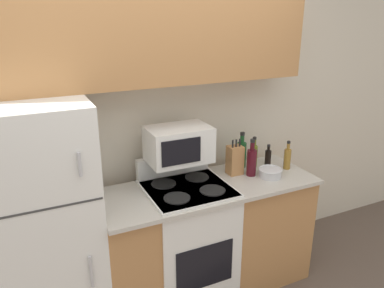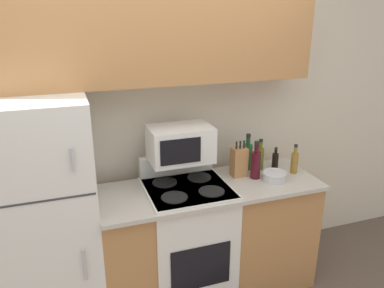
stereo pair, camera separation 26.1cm
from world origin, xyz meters
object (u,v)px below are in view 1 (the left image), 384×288
(bottle_olive_oil, at_px, (254,155))
(bottle_wine_red, at_px, (252,161))
(microwave, at_px, (179,144))
(refrigerator, at_px, (45,227))
(bottle_vinegar, at_px, (287,158))
(knife_block, at_px, (235,160))
(bottle_wine_green, at_px, (242,153))
(stove, at_px, (188,241))
(bottle_soy_sauce, at_px, (268,157))
(bowl, at_px, (270,172))

(bottle_olive_oil, height_order, bottle_wine_red, bottle_wine_red)
(bottle_wine_red, bearing_deg, microwave, 168.77)
(refrigerator, bearing_deg, bottle_vinegar, -2.19)
(knife_block, bearing_deg, bottle_wine_green, 38.56)
(stove, bearing_deg, microwave, 95.53)
(microwave, bearing_deg, stove, -84.47)
(microwave, xyz_separation_m, knife_block, (0.47, -0.03, -0.19))
(microwave, bearing_deg, bottle_soy_sauce, 0.50)
(stove, xyz_separation_m, microwave, (-0.01, 0.12, 0.75))
(knife_block, bearing_deg, microwave, 176.06)
(refrigerator, bearing_deg, stove, -3.95)
(bottle_olive_oil, xyz_separation_m, bottle_vinegar, (0.22, -0.16, -0.01))
(stove, distance_m, bottle_vinegar, 1.05)
(stove, relative_size, knife_block, 3.80)
(refrigerator, relative_size, bowl, 9.04)
(microwave, height_order, bowl, microwave)
(bottle_vinegar, bearing_deg, refrigerator, 177.81)
(bowl, relative_size, bottle_soy_sauce, 1.03)
(bottle_vinegar, bearing_deg, bottle_wine_red, 177.42)
(bottle_wine_green, bearing_deg, stove, -161.68)
(bowl, height_order, bottle_vinegar, bottle_vinegar)
(stove, xyz_separation_m, bottle_olive_oil, (0.68, 0.15, 0.54))
(microwave, height_order, bottle_soy_sauce, microwave)
(knife_block, height_order, bottle_soy_sauce, knife_block)
(bottle_soy_sauce, bearing_deg, bottle_vinegar, -56.06)
(stove, xyz_separation_m, bottle_wine_red, (0.56, 0.01, 0.56))
(bottle_soy_sauce, height_order, bottle_vinegar, bottle_vinegar)
(bottle_soy_sauce, height_order, bottle_wine_red, bottle_wine_red)
(bottle_wine_green, xyz_separation_m, bottle_wine_red, (-0.02, -0.18, 0.00))
(bottle_wine_red, bearing_deg, refrigerator, 177.89)
(microwave, distance_m, bottle_wine_green, 0.63)
(bowl, relative_size, bottle_olive_oil, 0.71)
(refrigerator, bearing_deg, knife_block, 0.97)
(stove, bearing_deg, refrigerator, 176.05)
(stove, bearing_deg, knife_block, 11.45)
(stove, relative_size, bottle_wine_green, 3.68)
(stove, height_order, bottle_olive_oil, bottle_olive_oil)
(knife_block, bearing_deg, bottle_wine_red, -38.23)
(bottle_olive_oil, bearing_deg, knife_block, -164.94)
(bottle_olive_oil, height_order, bottle_vinegar, bottle_olive_oil)
(microwave, distance_m, bottle_olive_oil, 0.72)
(refrigerator, relative_size, microwave, 3.65)
(bottle_wine_green, distance_m, bottle_vinegar, 0.37)
(bottle_olive_oil, bearing_deg, bottle_wine_red, -129.61)
(knife_block, bearing_deg, bowl, -38.16)
(knife_block, distance_m, bowl, 0.29)
(bottle_vinegar, distance_m, bottle_wine_red, 0.34)
(stove, distance_m, knife_block, 0.73)
(bottle_soy_sauce, distance_m, bottle_wine_red, 0.28)
(bottle_olive_oil, bearing_deg, refrigerator, -177.13)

